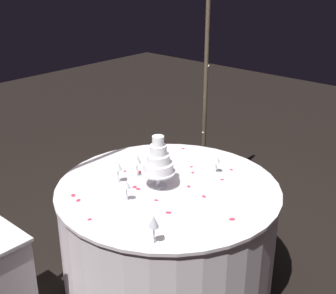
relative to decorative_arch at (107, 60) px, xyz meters
The scene contains 27 objects.
ground_plane 1.61m from the decorative_arch, 90.02° to the right, with size 12.00×12.00×0.00m, color black.
decorative_arch is the anchor object (origin of this frame).
main_table 1.25m from the decorative_arch, 90.02° to the right, with size 1.45×1.45×0.78m.
tiered_cake 0.75m from the decorative_arch, 94.61° to the right, with size 0.22×0.22×0.35m.
wine_glass_0 0.70m from the decorative_arch, 124.32° to the right, with size 0.06×0.06×0.16m.
wine_glass_1 0.68m from the decorative_arch, 96.58° to the right, with size 0.06×0.06×0.16m.
wine_glass_2 1.21m from the decorative_arch, 120.06° to the right, with size 0.06×0.06×0.17m.
wine_glass_3 0.99m from the decorative_arch, 60.40° to the right, with size 0.06×0.06×0.13m.
wine_glass_4 0.85m from the decorative_arch, 122.79° to the right, with size 0.06×0.06×0.14m.
rose_petal_0 0.76m from the decorative_arch, 100.52° to the right, with size 0.03×0.02×0.00m, color #E02D47.
rose_petal_1 0.78m from the decorative_arch, 82.24° to the right, with size 0.04×0.03×0.00m, color #E02D47.
rose_petal_2 0.93m from the decorative_arch, 54.71° to the right, with size 0.03×0.02×0.00m, color #E02D47.
rose_petal_3 0.85m from the decorative_arch, 111.54° to the right, with size 0.04×0.03×0.00m, color #E02D47.
rose_petal_4 0.94m from the decorative_arch, 21.28° to the right, with size 0.03×0.02×0.00m, color #E02D47.
rose_petal_5 1.08m from the decorative_arch, 86.64° to the right, with size 0.03×0.02×0.00m, color #E02D47.
rose_petal_6 0.90m from the decorative_arch, 159.89° to the right, with size 0.04×0.03×0.00m, color #E02D47.
rose_petal_7 1.13m from the decorative_arch, 55.85° to the right, with size 0.03×0.02×0.00m, color #E02D47.
rose_petal_8 0.95m from the decorative_arch, 63.66° to the right, with size 0.03×0.02×0.00m, color #E02D47.
rose_petal_9 0.98m from the decorative_arch, 82.32° to the right, with size 0.03×0.02×0.00m, color #E02D47.
rose_petal_10 1.08m from the decorative_arch, 107.81° to the right, with size 0.04×0.03×0.00m, color #E02D47.
rose_petal_11 1.06m from the decorative_arch, 141.55° to the right, with size 0.03×0.02×0.00m, color #E02D47.
rose_petal_12 0.86m from the decorative_arch, 110.22° to the right, with size 0.04×0.03×0.00m, color #E02D47.
rose_petal_13 0.81m from the decorative_arch, 88.82° to the right, with size 0.04×0.03×0.00m, color #E02D47.
rose_petal_14 0.97m from the decorative_arch, 106.93° to the right, with size 0.03×0.02×0.00m, color #E02D47.
rose_petal_15 0.93m from the decorative_arch, 153.40° to the right, with size 0.03×0.02×0.00m, color #E02D47.
rose_petal_16 1.09m from the decorative_arch, 67.25° to the right, with size 0.03×0.02×0.00m, color #E02D47.
rose_petal_17 1.30m from the decorative_arch, 93.14° to the right, with size 0.04×0.03×0.00m, color #E02D47.
Camera 1 is at (-1.95, -1.73, 2.15)m, focal length 48.73 mm.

